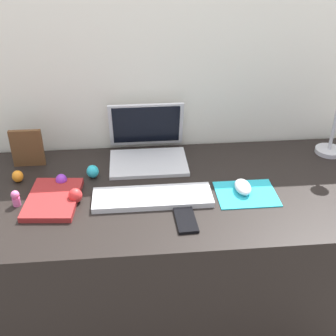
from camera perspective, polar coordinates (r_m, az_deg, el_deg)
ground_plane at (r=2.07m, az=1.18°, el=-20.08°), size 6.00×6.00×0.00m
back_wall at (r=1.90m, az=0.17°, el=2.35°), size 2.76×0.05×1.39m
desk at (r=1.79m, az=1.30°, el=-12.63°), size 1.56×0.67×0.74m
laptop at (r=1.74m, az=-2.71°, el=2.97°), size 0.30×0.26×0.21m
keyboard at (r=1.50m, az=-2.03°, el=-3.86°), size 0.41×0.13×0.02m
mousepad at (r=1.56m, az=10.19°, el=-3.34°), size 0.21×0.17×0.00m
mouse at (r=1.56m, az=9.76°, el=-2.45°), size 0.06×0.10×0.03m
cell_phone at (r=1.41m, az=2.39°, el=-6.84°), size 0.07×0.13×0.01m
notebook_pad at (r=1.54m, az=-14.81°, el=-3.95°), size 0.19×0.25×0.02m
picture_frame at (r=1.75m, az=-17.93°, el=2.49°), size 0.12×0.02×0.15m
toy_figurine_red at (r=1.51m, az=-12.01°, el=-3.55°), size 0.05×0.05×0.05m
toy_figurine_purple at (r=1.62m, az=-13.77°, el=-1.52°), size 0.04×0.04×0.04m
toy_figurine_cyan at (r=1.64m, az=-9.83°, el=-0.45°), size 0.04×0.04×0.05m
toy_figurine_pink at (r=1.55m, az=-19.29°, el=-3.72°), size 0.03×0.03×0.06m
toy_figurine_orange at (r=1.68m, az=-19.07°, el=-1.03°), size 0.04×0.04×0.04m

